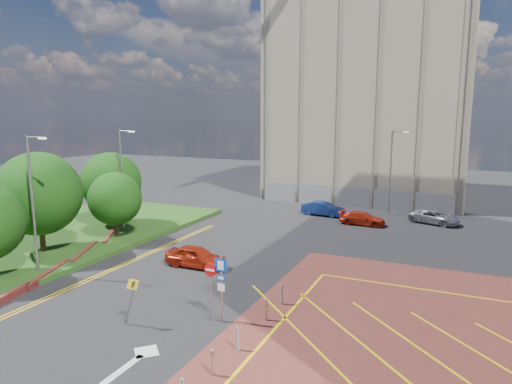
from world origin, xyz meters
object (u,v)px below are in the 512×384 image
Objects in this scene: lamp_left_far at (122,176)px; car_blue_back at (323,209)px; lamp_back at (391,169)px; lamp_left_near at (33,198)px; sign_cluster at (217,281)px; car_red_left at (196,256)px; tree_c at (115,199)px; tree_b at (39,194)px; warning_sign at (131,296)px; car_red_back at (362,218)px; tree_d at (111,182)px; car_silver_back at (434,217)px.

lamp_left_far reaches higher than car_blue_back.
lamp_left_near is at bearing -122.40° from lamp_back.
sign_cluster is (14.72, -11.02, -2.71)m from lamp_left_far.
lamp_left_near reaches higher than car_red_left.
sign_cluster is (-3.78, -27.02, -2.41)m from lamp_back.
tree_c is 0.61× the size of lamp_left_near.
tree_c is (2.00, 5.00, -1.04)m from tree_b.
car_red_back is (5.57, 23.62, -0.86)m from warning_sign.
sign_cluster is 0.80× the size of car_blue_back.
car_blue_back is 1.02× the size of car_red_back.
tree_d reaches higher than warning_sign.
lamp_left_far is at bearing 62.44° from car_red_left.
car_red_left is (7.72, 5.16, -3.99)m from lamp_left_near.
tree_b is 7.10m from lamp_left_far.
sign_cluster is at bearing -169.56° from car_blue_back.
tree_c reaches higher than car_silver_back.
tree_c reaches higher than sign_cluster.
tree_b reaches higher than car_blue_back.
tree_b is 1.71× the size of car_red_left.
tree_d is 20.74m from sign_cluster.
car_blue_back is at bearing 51.13° from tree_c.
tree_c is 25.19m from lamp_back.
lamp_back reaches higher than sign_cluster.
tree_c is 15.30m from warning_sign.
car_red_left is at bearing 156.40° from car_red_back.
sign_cluster is at bearing 175.58° from car_red_back.
warning_sign reaches higher than car_blue_back.
tree_d is 1.42× the size of car_silver_back.
car_silver_back is at bearing 35.76° from tree_c.
car_red_left reaches higher than car_blue_back.
lamp_left_far is 18.58m from sign_cluster.
sign_cluster is (16.80, -12.02, -1.92)m from tree_d.
sign_cluster reaches higher than car_silver_back.
car_silver_back is at bearing -79.14° from car_blue_back.
sign_cluster is (15.80, -4.02, -2.28)m from tree_b.
lamp_left_near is 2.04× the size of car_red_back.
car_silver_back is at bearing 67.15° from warning_sign.
tree_b is at bearing 154.35° from warning_sign.
car_blue_back is at bearing 54.87° from tree_b.
tree_c is at bearing 133.65° from warning_sign.
lamp_back is 2.03× the size of car_red_left.
lamp_back is 22.91m from car_red_left.
lamp_left_near is 2.50× the size of sign_cluster.
lamp_left_near is 1.00× the size of lamp_back.
car_blue_back is at bearing 113.01° from car_silver_back.
lamp_left_near is 25.82m from car_red_back.
tree_c is 4.30m from tree_d.
tree_b is at bearing 135.75° from lamp_left_near.
lamp_left_far is at bearing 139.19° from car_silver_back.
car_blue_back is (10.85, 22.80, -4.00)m from lamp_left_near.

